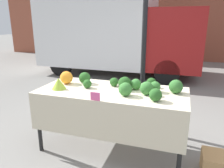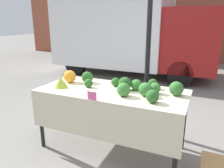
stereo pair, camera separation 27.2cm
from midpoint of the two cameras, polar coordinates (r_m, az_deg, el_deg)
ground_plane at (r=3.09m, az=-2.62°, el=-16.16°), size 40.00×40.00×0.00m
tent_pole at (r=3.20m, az=5.82°, el=7.70°), size 0.07×0.07×2.37m
parked_truck at (r=7.08m, az=-0.26°, el=14.00°), size 4.80×2.28×2.63m
market_table at (r=2.72m, az=-3.28°, el=-4.07°), size 1.86×0.84×0.81m
orange_cauliflower at (r=3.09m, az=-14.30°, el=1.60°), size 0.17×0.17×0.17m
romanesco_head at (r=2.88m, az=-16.39°, el=0.08°), size 0.18×0.18×0.14m
broccoli_head_0 at (r=2.68m, az=8.35°, el=-0.76°), size 0.13×0.13×0.13m
broccoli_head_1 at (r=2.37m, az=8.11°, el=-2.88°), size 0.14×0.14×0.14m
broccoli_head_2 at (r=2.85m, az=-9.21°, el=-0.00°), size 0.11×0.11×0.11m
broccoli_head_3 at (r=3.05m, az=-9.70°, el=1.55°), size 0.16×0.16×0.16m
broccoli_head_4 at (r=2.86m, az=7.59°, el=0.33°), size 0.13×0.13×0.13m
broccoli_head_5 at (r=2.67m, az=13.60°, el=-0.71°), size 0.17×0.17×0.17m
broccoli_head_6 at (r=2.51m, az=0.42°, el=-1.42°), size 0.16×0.16×0.16m
broccoli_head_7 at (r=2.56m, az=6.07°, el=-1.15°), size 0.16×0.16×0.16m
broccoli_head_8 at (r=2.89m, az=-2.16°, el=0.49°), size 0.12×0.12×0.12m
broccoli_head_9 at (r=2.75m, az=3.46°, el=-0.09°), size 0.14×0.14×0.14m
broccoli_head_10 at (r=2.73m, az=0.51°, el=0.14°), size 0.17×0.17×0.17m
price_sign at (r=2.40m, az=-7.67°, el=-3.27°), size 0.11×0.01×0.09m
produce_crate at (r=2.77m, az=23.86°, el=-18.91°), size 0.39×0.32×0.24m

